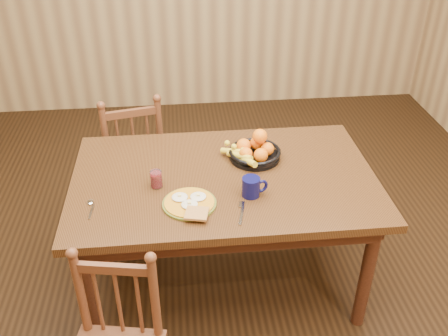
{
  "coord_description": "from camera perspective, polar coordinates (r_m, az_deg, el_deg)",
  "views": [
    {
      "loc": [
        -0.23,
        -2.18,
        2.21
      ],
      "look_at": [
        0.0,
        0.0,
        0.8
      ],
      "focal_mm": 40.0,
      "sensor_mm": 36.0,
      "label": 1
    }
  ],
  "objects": [
    {
      "name": "spoon",
      "position": [
        2.5,
        -15.0,
        -4.11
      ],
      "size": [
        0.04,
        0.16,
        0.01
      ],
      "rotation": [
        0.0,
        0.0,
        -0.06
      ],
      "color": "silver",
      "rests_on": "dining_table"
    },
    {
      "name": "juice_glass",
      "position": [
        2.55,
        -7.75,
        -1.32
      ],
      "size": [
        0.06,
        0.06,
        0.09
      ],
      "color": "silver",
      "rests_on": "dining_table"
    },
    {
      "name": "coffee_mug",
      "position": [
        2.47,
        3.2,
        -2.14
      ],
      "size": [
        0.13,
        0.09,
        0.1
      ],
      "color": "#0A0B39",
      "rests_on": "dining_table"
    },
    {
      "name": "chair_far",
      "position": [
        3.44,
        -10.32,
        1.29
      ],
      "size": [
        0.49,
        0.47,
        0.92
      ],
      "rotation": [
        0.0,
        0.0,
        3.35
      ],
      "color": "#522A18",
      "rests_on": "ground"
    },
    {
      "name": "breakfast_plate",
      "position": [
        2.42,
        -3.93,
        -4.04
      ],
      "size": [
        0.26,
        0.3,
        0.04
      ],
      "color": "#59601E",
      "rests_on": "dining_table"
    },
    {
      "name": "dining_table",
      "position": [
        2.68,
        0.0,
        -2.43
      ],
      "size": [
        1.6,
        1.0,
        0.75
      ],
      "color": "black",
      "rests_on": "ground"
    },
    {
      "name": "room",
      "position": [
        2.36,
        0.0,
        11.33
      ],
      "size": [
        4.52,
        5.02,
        2.72
      ],
      "color": "black",
      "rests_on": "ground"
    },
    {
      "name": "fruit_bowl",
      "position": [
        2.77,
        3.43,
        1.94
      ],
      "size": [
        0.32,
        0.32,
        0.17
      ],
      "color": "black",
      "rests_on": "dining_table"
    },
    {
      "name": "fork",
      "position": [
        2.38,
        2.02,
        -4.99
      ],
      "size": [
        0.05,
        0.18,
        0.0
      ],
      "rotation": [
        0.0,
        0.0,
        -0.23
      ],
      "color": "silver",
      "rests_on": "dining_table"
    }
  ]
}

